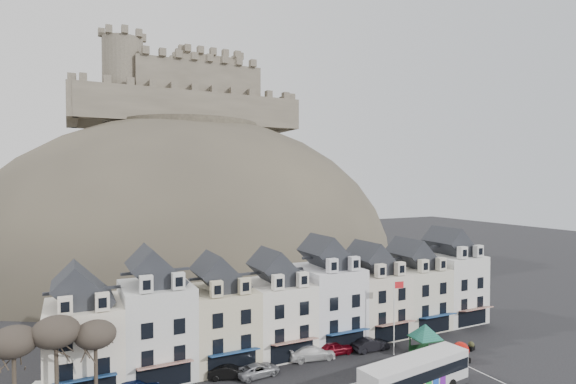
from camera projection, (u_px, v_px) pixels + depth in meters
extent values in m
cube|color=white|center=(84.00, 345.00, 43.01)|extent=(6.80, 8.00, 8.00)
cube|color=black|center=(83.00, 291.00, 42.86)|extent=(6.80, 5.76, 2.80)
cube|color=white|center=(65.00, 306.00, 38.98)|extent=(1.20, 0.80, 1.60)
cube|color=white|center=(102.00, 302.00, 40.30)|extent=(1.20, 0.80, 1.60)
cube|color=navy|center=(85.00, 379.00, 38.83)|extent=(5.10, 1.29, 0.43)
cube|color=silver|center=(156.00, 328.00, 45.99)|extent=(6.80, 8.00, 9.20)
cube|color=black|center=(156.00, 272.00, 45.82)|extent=(6.80, 5.76, 2.80)
cube|color=silver|center=(146.00, 284.00, 41.94)|extent=(1.20, 0.80, 1.60)
cube|color=silver|center=(178.00, 281.00, 43.26)|extent=(1.20, 0.80, 1.60)
cube|color=black|center=(164.00, 376.00, 42.47)|extent=(5.10, 0.06, 2.20)
cube|color=maroon|center=(165.00, 365.00, 41.83)|extent=(5.10, 1.29, 0.43)
cube|color=beige|center=(220.00, 325.00, 49.01)|extent=(6.80, 8.00, 8.00)
cube|color=black|center=(220.00, 278.00, 48.86)|extent=(6.80, 5.76, 2.80)
cube|color=beige|center=(216.00, 289.00, 44.98)|extent=(1.20, 0.80, 1.60)
cube|color=beige|center=(244.00, 286.00, 46.30)|extent=(1.20, 0.80, 1.60)
cube|color=black|center=(232.00, 363.00, 45.47)|extent=(5.10, 0.06, 2.20)
cube|color=navy|center=(235.00, 352.00, 44.83)|extent=(5.10, 1.29, 0.43)
cube|color=white|center=(277.00, 316.00, 52.01)|extent=(6.80, 8.00, 8.00)
cube|color=black|center=(277.00, 272.00, 51.86)|extent=(6.80, 5.76, 2.80)
cube|color=white|center=(278.00, 282.00, 47.98)|extent=(1.20, 0.80, 1.60)
cube|color=white|center=(303.00, 279.00, 49.30)|extent=(1.20, 0.80, 1.60)
cube|color=black|center=(292.00, 351.00, 48.47)|extent=(5.10, 0.06, 2.20)
cube|color=maroon|center=(295.00, 341.00, 47.83)|extent=(5.10, 1.29, 0.43)
cube|color=silver|center=(327.00, 304.00, 54.99)|extent=(6.80, 8.00, 9.20)
cube|color=black|center=(327.00, 257.00, 54.82)|extent=(6.80, 5.76, 2.80)
cube|color=silver|center=(332.00, 266.00, 50.94)|extent=(1.20, 0.80, 1.60)
cube|color=silver|center=(354.00, 263.00, 52.26)|extent=(1.20, 0.80, 1.60)
cube|color=black|center=(345.00, 341.00, 51.47)|extent=(5.10, 0.06, 2.20)
cube|color=navy|center=(348.00, 332.00, 50.83)|extent=(5.10, 1.29, 0.43)
cube|color=beige|center=(372.00, 302.00, 58.00)|extent=(6.80, 8.00, 8.00)
cube|color=black|center=(372.00, 262.00, 57.85)|extent=(6.80, 5.76, 2.80)
cube|color=beige|center=(380.00, 271.00, 53.97)|extent=(1.20, 0.80, 1.60)
cube|color=beige|center=(400.00, 268.00, 55.29)|extent=(1.20, 0.80, 1.60)
cube|color=black|center=(392.00, 332.00, 54.47)|extent=(5.10, 0.06, 2.20)
cube|color=maroon|center=(396.00, 323.00, 53.83)|extent=(5.10, 1.29, 0.43)
cube|color=beige|center=(413.00, 296.00, 61.00)|extent=(6.80, 8.00, 8.00)
cube|color=black|center=(413.00, 258.00, 60.85)|extent=(6.80, 5.76, 2.80)
cube|color=beige|center=(423.00, 266.00, 56.97)|extent=(1.20, 0.80, 1.60)
cube|color=beige|center=(441.00, 264.00, 58.29)|extent=(1.20, 0.80, 1.60)
cube|color=black|center=(434.00, 324.00, 57.47)|extent=(5.10, 0.06, 2.20)
cube|color=navy|center=(438.00, 316.00, 56.83)|extent=(5.10, 1.29, 0.43)
cube|color=silver|center=(450.00, 286.00, 63.99)|extent=(6.80, 8.00, 9.20)
cube|color=black|center=(450.00, 246.00, 63.82)|extent=(6.80, 5.76, 2.80)
cube|color=silver|center=(462.00, 253.00, 59.94)|extent=(1.20, 0.80, 1.60)
cube|color=silver|center=(478.00, 251.00, 61.26)|extent=(1.20, 0.80, 1.60)
cube|color=black|center=(472.00, 317.00, 60.47)|extent=(5.10, 0.06, 2.20)
cube|color=maroon|center=(476.00, 309.00, 59.83)|extent=(5.10, 1.29, 0.43)
ellipsoid|color=#3D382F|center=(191.00, 267.00, 102.06)|extent=(96.00, 76.00, 68.00)
ellipsoid|color=#273319|center=(86.00, 282.00, 86.97)|extent=(52.00, 44.00, 42.00)
ellipsoid|color=#3D382F|center=(279.00, 256.00, 116.23)|extent=(56.00, 48.00, 46.00)
ellipsoid|color=#273319|center=(188.00, 281.00, 87.74)|extent=(40.00, 28.00, 28.00)
ellipsoid|color=#3D382F|center=(251.00, 272.00, 95.71)|extent=(36.00, 28.00, 24.00)
cylinder|color=#3D382F|center=(190.00, 130.00, 101.17)|extent=(30.00, 30.00, 3.00)
cube|color=brown|center=(195.00, 107.00, 97.45)|extent=(48.00, 2.20, 7.00)
cube|color=brown|center=(175.00, 119.00, 115.39)|extent=(48.00, 2.20, 7.00)
cube|color=brown|center=(72.00, 106.00, 95.84)|extent=(2.20, 22.00, 7.00)
cube|color=brown|center=(276.00, 119.00, 117.01)|extent=(2.20, 22.00, 7.00)
cube|color=brown|center=(192.00, 91.00, 107.14)|extent=(28.00, 18.00, 10.00)
cube|color=brown|center=(206.00, 88.00, 110.66)|extent=(14.00, 12.00, 13.00)
cylinder|color=brown|center=(123.00, 81.00, 96.50)|extent=(8.40, 8.40, 18.00)
cylinder|color=silver|center=(206.00, 51.00, 110.40)|extent=(0.16, 0.16, 5.00)
ellipsoid|color=#383028|center=(14.00, 342.00, 35.70)|extent=(3.61, 3.61, 2.54)
cylinder|color=#342921|center=(57.00, 383.00, 37.13)|extent=(0.32, 0.32, 6.02)
ellipsoid|color=#383028|center=(56.00, 332.00, 37.01)|extent=(3.78, 3.78, 2.67)
cylinder|color=#342921|center=(96.00, 379.00, 38.46)|extent=(0.32, 0.32, 5.46)
ellipsoid|color=#383028|center=(95.00, 335.00, 38.35)|extent=(3.43, 3.43, 2.42)
cube|color=silver|center=(415.00, 373.00, 41.52)|extent=(12.24, 4.14, 2.75)
cube|color=black|center=(415.00, 371.00, 41.51)|extent=(12.01, 4.19, 1.04)
cube|color=silver|center=(415.00, 360.00, 41.48)|extent=(11.99, 4.00, 0.27)
cube|color=orange|center=(456.00, 348.00, 44.73)|extent=(0.22, 1.31, 0.31)
cylinder|color=black|center=(451.00, 384.00, 42.49)|extent=(1.08, 0.47, 1.05)
cylinder|color=black|center=(430.00, 375.00, 44.55)|extent=(1.08, 0.47, 1.05)
cube|color=black|center=(410.00, 345.00, 51.00)|extent=(0.15, 0.15, 2.12)
cube|color=black|center=(427.00, 342.00, 51.80)|extent=(0.15, 0.15, 2.12)
cube|color=black|center=(423.00, 353.00, 48.76)|extent=(0.15, 0.15, 2.12)
cube|color=black|center=(441.00, 350.00, 49.55)|extent=(0.15, 0.15, 2.12)
cube|color=black|center=(425.00, 338.00, 50.25)|extent=(3.23, 3.23, 0.11)
cone|color=#125245|center=(425.00, 331.00, 50.22)|extent=(5.80, 5.80, 1.59)
cube|color=black|center=(461.00, 359.00, 48.97)|extent=(1.65, 1.65, 0.56)
sphere|color=#AD1009|center=(461.00, 350.00, 48.94)|extent=(1.74, 1.74, 1.74)
cylinder|color=silver|center=(394.00, 317.00, 50.72)|extent=(0.13, 0.13, 8.59)
cube|color=red|center=(399.00, 285.00, 50.78)|extent=(1.17, 0.23, 0.75)
cube|color=black|center=(471.00, 348.00, 52.23)|extent=(1.12, 0.82, 0.50)
sphere|color=#273319|center=(471.00, 345.00, 52.22)|extent=(0.71, 0.71, 0.71)
cube|color=black|center=(459.00, 359.00, 48.91)|extent=(1.11, 0.83, 0.50)
sphere|color=#273319|center=(459.00, 356.00, 48.90)|extent=(0.70, 0.70, 0.70)
imported|color=black|center=(228.00, 372.00, 44.78)|extent=(4.32, 2.74, 1.34)
imported|color=gray|center=(258.00, 370.00, 45.33)|extent=(4.64, 2.50, 1.26)
imported|color=white|center=(311.00, 352.00, 49.57)|extent=(5.73, 3.06, 1.58)
imported|color=#59050F|center=(334.00, 348.00, 50.84)|extent=(4.58, 1.87, 1.56)
imported|color=black|center=(371.00, 345.00, 52.03)|extent=(4.45, 1.63, 1.45)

